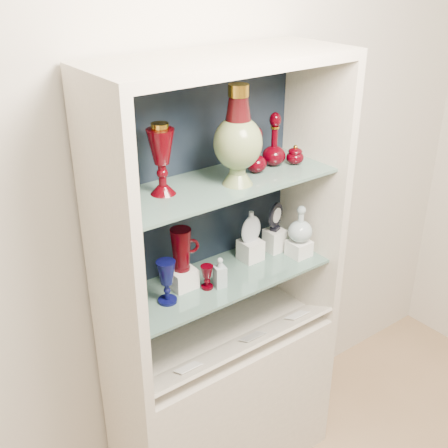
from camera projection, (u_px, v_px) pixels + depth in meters
wall_back at (192, 183)px, 2.30m from camera, size 3.50×0.02×2.80m
cabinet_base at (224, 404)px, 2.59m from camera, size 1.00×0.40×0.75m
cabinet_back_panel at (196, 202)px, 2.31m from camera, size 0.98×0.02×1.15m
cabinet_side_left at (112, 255)px, 1.91m from camera, size 0.04×0.40×1.15m
cabinet_side_right at (312, 190)px, 2.43m from camera, size 0.04×0.40×1.15m
cabinet_top_cap at (224, 61)px, 1.91m from camera, size 1.00×0.40×0.04m
shelf_lower at (221, 278)px, 2.31m from camera, size 0.92×0.34×0.01m
shelf_upper at (221, 183)px, 2.12m from camera, size 0.92×0.34×0.01m
label_ledge at (240, 345)px, 2.33m from camera, size 0.92×0.17×0.09m
label_card_0 at (297, 315)px, 2.50m from camera, size 0.10×0.06×0.03m
label_card_1 at (188, 368)px, 2.19m from camera, size 0.10×0.06×0.03m
label_card_2 at (252, 337)px, 2.36m from camera, size 0.10×0.06×0.03m
label_card_3 at (253, 336)px, 2.36m from camera, size 0.10×0.06×0.03m
pedestal_lamp_left at (111, 174)px, 1.84m from camera, size 0.11×0.11×0.26m
pedestal_lamp_right at (162, 159)px, 1.96m from camera, size 0.13×0.13×0.26m
enamel_urn at (238, 136)px, 2.02m from camera, size 0.18×0.18×0.37m
ruby_decanter_a at (275, 136)px, 2.23m from camera, size 0.10×0.10×0.24m
ruby_decanter_b at (257, 149)px, 2.17m from camera, size 0.09×0.09×0.19m
lidded_bowl at (295, 154)px, 2.28m from camera, size 0.08×0.08×0.08m
cobalt_goblet at (167, 282)px, 2.11m from camera, size 0.08×0.08×0.18m
ruby_goblet_tall at (135, 300)px, 2.02m from camera, size 0.08×0.08×0.16m
ruby_goblet_small at (207, 277)px, 2.21m from camera, size 0.06×0.06×0.10m
riser_ruby_pitcher at (182, 278)px, 2.22m from camera, size 0.10×0.10×0.08m
ruby_pitcher at (181, 250)px, 2.17m from camera, size 0.15×0.12×0.17m
clear_square_bottle at (220, 272)px, 2.21m from camera, size 0.05×0.05×0.13m
riser_flat_flask at (250, 250)px, 2.42m from camera, size 0.09×0.09×0.09m
flat_flask at (251, 226)px, 2.37m from camera, size 0.10×0.04×0.14m
riser_clear_round_decanter at (299, 248)px, 2.45m from camera, size 0.09×0.09×0.07m
clear_round_decanter at (300, 225)px, 2.40m from camera, size 0.12×0.12×0.16m
riser_cameo_medallion at (275, 240)px, 2.49m from camera, size 0.08×0.08×0.10m
cameo_medallion at (276, 216)px, 2.44m from camera, size 0.12×0.08×0.13m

